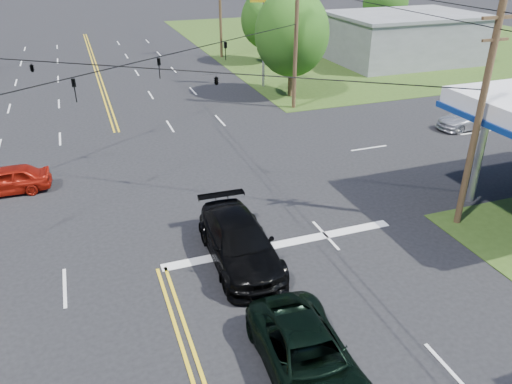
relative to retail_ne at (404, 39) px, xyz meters
name	(u,v)px	position (x,y,z in m)	size (l,w,h in m)	color
ground	(133,183)	(-30.00, -20.00, -2.20)	(280.00, 280.00, 0.00)	black
grass_ne	(379,39)	(5.00, 12.00, -2.20)	(46.00, 48.00, 0.03)	#2B4215
stop_bar	(282,244)	(-25.00, -28.00, -2.20)	(10.00, 0.50, 0.02)	silver
retail_ne	(404,39)	(0.00, 0.00, 0.00)	(14.00, 10.00, 4.40)	slate
pole_se	(479,116)	(-17.00, -29.00, 2.72)	(1.60, 0.28, 9.50)	#442A1C
pole_ne	(296,40)	(-17.00, -11.00, 2.72)	(1.60, 0.28, 9.50)	#442A1C
pole_right_far	(220,6)	(-17.00, 8.00, 2.97)	(1.60, 0.28, 10.00)	#442A1C
span_wire_signals	(119,66)	(-30.00, -20.00, 3.80)	(26.00, 18.00, 1.13)	black
power_lines	(116,12)	(-30.00, -22.00, 6.40)	(26.04, 100.00, 0.64)	black
tree_right_a	(292,33)	(-16.00, -8.00, 2.67)	(5.70, 5.70, 8.18)	#442A1C
tree_right_b	(266,19)	(-13.50, 4.00, 2.02)	(4.94, 4.94, 7.09)	#442A1C
tree_far_r	(385,2)	(4.00, 10.00, 2.34)	(5.32, 5.32, 7.63)	#442A1C
pickup_dkgreen	(308,357)	(-27.00, -34.67, -1.47)	(2.41, 5.24, 1.46)	black
suv_black	(240,242)	(-27.00, -28.50, -1.35)	(2.37, 5.84, 1.69)	black
sedan_red	(7,180)	(-35.91, -19.00, -1.51)	(1.62, 4.02, 1.37)	#9E170B
sedan_far	(469,118)	(-7.87, -19.00, -1.55)	(1.83, 4.50, 1.31)	silver
polesign_ne	(264,11)	(-17.00, -4.59, 3.96)	(2.11, 1.07, 7.93)	#A5A5AA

